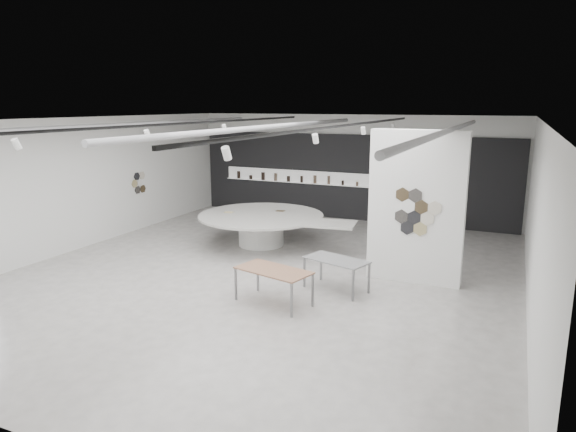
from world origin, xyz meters
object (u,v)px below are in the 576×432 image
at_px(partition_column, 416,208).
at_px(display_island, 263,225).
at_px(sample_table_wood, 273,272).
at_px(sample_table_stone, 336,262).
at_px(kitchen_counter, 430,216).

distance_m(partition_column, display_island, 5.05).
height_order(sample_table_wood, sample_table_stone, sample_table_wood).
height_order(display_island, kitchen_counter, kitchen_counter).
relative_size(partition_column, sample_table_wood, 2.06).
bearing_deg(display_island, sample_table_stone, -48.41).
bearing_deg(partition_column, sample_table_wood, -132.69).
xyz_separation_m(partition_column, sample_table_stone, (-1.48, -1.34, -1.13)).
xyz_separation_m(partition_column, display_island, (-4.71, 1.39, -1.18)).
bearing_deg(partition_column, display_island, 163.57).
height_order(partition_column, display_island, partition_column).
relative_size(display_island, sample_table_wood, 2.93).
distance_m(sample_table_stone, kitchen_counter, 6.96).
distance_m(sample_table_wood, sample_table_stone, 1.61).
xyz_separation_m(sample_table_wood, sample_table_stone, (0.96, 1.30, -0.03)).
bearing_deg(partition_column, sample_table_stone, -137.75).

